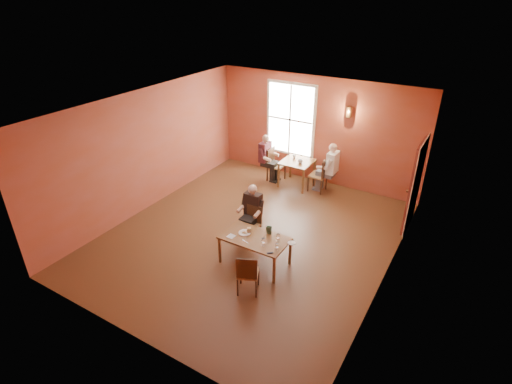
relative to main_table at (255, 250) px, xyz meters
The scene contains 30 objects.
ground 1.05m from the main_table, 125.24° to the left, with size 6.00×7.00×0.01m, color brown.
wall_back 4.51m from the main_table, 97.62° to the left, with size 6.00×0.04×3.00m, color brown.
wall_front 2.99m from the main_table, 102.16° to the right, with size 6.00×0.04×3.00m, color brown.
wall_left 3.86m from the main_table, 167.12° to the left, with size 0.04×7.00×3.00m, color brown.
wall_right 2.82m from the main_table, 18.66° to the left, with size 0.04×7.00×3.00m, color brown.
ceiling 2.86m from the main_table, 125.24° to the left, with size 6.00×7.00×0.04m, color white.
window 4.69m from the main_table, 107.89° to the left, with size 1.36×0.10×1.96m, color white.
door 3.98m from the main_table, 52.86° to the left, with size 0.12×1.04×2.10m, color maroon.
wall_sconce 4.63m from the main_table, 85.63° to the left, with size 0.16×0.16×0.28m, color brown.
main_table is the anchor object (origin of this frame).
chair_diner_main 0.83m from the main_table, 127.57° to the left, with size 0.37×0.37×0.83m, color brown, non-canonical shape.
diner_main 0.85m from the main_table, 128.88° to the left, with size 0.49×0.49×1.24m, color #33251C, non-canonical shape.
chair_empty 0.84m from the main_table, 67.43° to the right, with size 0.38×0.38×0.86m, color #3F2011, non-canonical shape.
plate_food 0.42m from the main_table, behind, with size 0.25×0.25×0.03m, color silver.
sandwich 0.42m from the main_table, 153.65° to the left, with size 0.08×0.08×0.10m, color tan.
goblet_a 0.63m from the main_table, 15.55° to the left, with size 0.07×0.07×0.18m, color white, non-canonical shape.
goblet_b 0.72m from the main_table, 14.20° to the right, with size 0.06×0.06×0.16m, color white, non-canonical shape.
goblet_c 0.52m from the main_table, 28.49° to the right, with size 0.07×0.07×0.18m, color white, non-canonical shape.
menu_stand 0.51m from the main_table, 56.05° to the left, with size 0.10×0.05×0.17m, color #2A452E.
knife 0.39m from the main_table, 112.05° to the right, with size 0.17×0.01×0.00m, color white.
napkin 0.57m from the main_table, 154.48° to the right, with size 0.15×0.15×0.01m, color silver.
side_plate 0.82m from the main_table, 15.56° to the left, with size 0.16×0.16×0.01m, color white.
sunglasses 0.68m from the main_table, 30.00° to the right, with size 0.12×0.04×0.01m, color black.
second_table 3.80m from the main_table, 102.81° to the left, with size 0.83×0.83×0.74m, color brown, non-canonical shape.
chair_diner_white 3.72m from the main_table, 92.98° to the left, with size 0.42×0.42×0.96m, color #432715, non-canonical shape.
diner_white 3.73m from the main_table, 92.52° to the left, with size 0.55×0.55×1.37m, color white, non-canonical shape.
chair_diner_maroon 4.00m from the main_table, 111.94° to the left, with size 0.42×0.42×0.95m, color brown, non-canonical shape.
diner_maroon 4.02m from the main_table, 112.34° to the left, with size 0.53×0.53×1.32m, color maroon, non-canonical shape.
cup_a 3.74m from the main_table, 101.16° to the left, with size 0.13×0.13×0.10m, color white.
cup_b 4.02m from the main_table, 104.61° to the left, with size 0.10×0.10×0.09m, color silver.
Camera 1 is at (4.01, -6.51, 5.16)m, focal length 28.00 mm.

